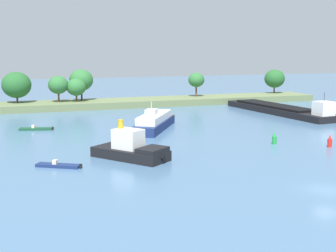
% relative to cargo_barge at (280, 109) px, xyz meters
% --- Properties ---
extents(ground_plane, '(400.00, 400.00, 0.00)m').
position_rel_cargo_barge_xyz_m(ground_plane, '(-27.77, -51.25, -1.00)').
color(ground_plane, '#476B8E').
extents(treeline_island, '(85.00, 11.64, 9.55)m').
position_rel_cargo_barge_xyz_m(treeline_island, '(-24.01, 25.82, 1.78)').
color(treeline_island, '#66754C').
rests_on(treeline_island, ground).
extents(cargo_barge, '(9.16, 33.64, 5.96)m').
position_rel_cargo_barge_xyz_m(cargo_barge, '(0.00, 0.00, 0.00)').
color(cargo_barge, black).
rests_on(cargo_barge, ground).
extents(small_motorboat, '(5.48, 4.01, 0.89)m').
position_rel_cargo_barge_xyz_m(small_motorboat, '(-52.94, -32.43, -0.78)').
color(small_motorboat, navy).
rests_on(small_motorboat, ground).
extents(white_riverboat, '(12.34, 16.43, 5.37)m').
position_rel_cargo_barge_xyz_m(white_riverboat, '(-33.45, -10.43, 0.35)').
color(white_riverboat, navy).
rests_on(white_riverboat, ground).
extents(fishing_skiff, '(6.12, 2.83, 0.92)m').
position_rel_cargo_barge_xyz_m(fishing_skiff, '(-54.05, -4.09, -0.77)').
color(fishing_skiff, '#19472D').
rests_on(fishing_skiff, ground).
extents(tugboat, '(9.67, 10.92, 5.15)m').
position_rel_cargo_barge_xyz_m(tugboat, '(-43.30, -31.17, 0.32)').
color(tugboat, black).
rests_on(tugboat, ground).
extents(channel_buoy_red, '(0.70, 0.70, 1.90)m').
position_rel_cargo_barge_xyz_m(channel_buoy_red, '(-13.34, -33.82, -0.19)').
color(channel_buoy_red, red).
rests_on(channel_buoy_red, ground).
extents(channel_buoy_green, '(0.70, 0.70, 1.90)m').
position_rel_cargo_barge_xyz_m(channel_buoy_green, '(-19.97, -29.19, -0.19)').
color(channel_buoy_green, green).
rests_on(channel_buoy_green, ground).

